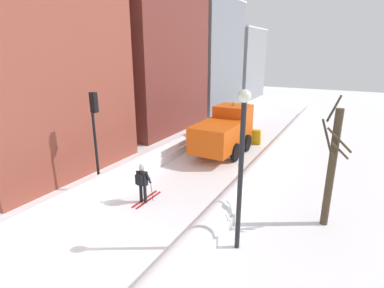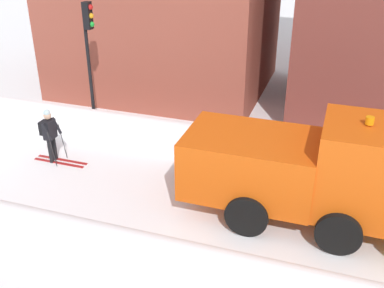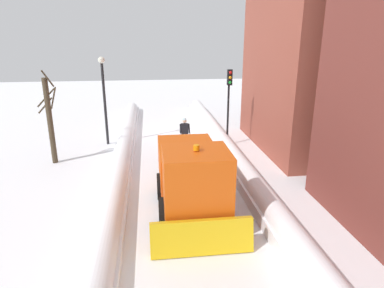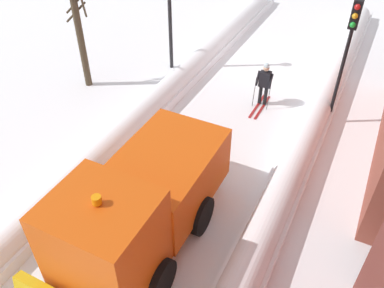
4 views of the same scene
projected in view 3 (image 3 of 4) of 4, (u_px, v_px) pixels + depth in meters
name	position (u px, v px, depth m)	size (l,w,h in m)	color
ground_plane	(185.00, 196.00, 14.20)	(80.00, 80.00, 0.00)	white
snowbank_left	(252.00, 184.00, 14.43)	(1.10, 36.00, 0.95)	white
snowbank_right	(115.00, 193.00, 13.75)	(1.10, 36.00, 0.90)	white
building_brick_near	(330.00, 20.00, 18.52)	(7.34, 8.90, 14.64)	brown
plow_truck	(191.00, 175.00, 12.62)	(3.20, 5.98, 3.12)	#DB510F
skier	(185.00, 131.00, 20.32)	(0.62, 1.80, 1.81)	black
traffic_light_pole	(229.00, 93.00, 19.79)	(0.28, 0.42, 4.63)	black
street_lamp	(104.00, 90.00, 20.04)	(0.40, 0.40, 5.33)	black
bare_tree_near	(50.00, 120.00, 17.27)	(1.13, 1.04, 4.92)	#423626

